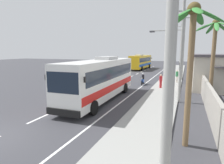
{
  "coord_description": "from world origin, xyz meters",
  "views": [
    {
      "loc": [
        8.96,
        -6.58,
        4.43
      ],
      "look_at": [
        2.84,
        8.98,
        1.7
      ],
      "focal_mm": 30.61,
      "sensor_mm": 36.0,
      "label": 1
    }
  ],
  "objects_px": {
    "utility_pole_far": "(183,44)",
    "palm_second": "(214,44)",
    "coach_bus_foreground": "(101,78)",
    "pedestrian_midwalk": "(161,81)",
    "coach_bus_far_lane": "(141,62)",
    "palm_nearest": "(191,46)",
    "pedestrian_near_kerb": "(177,76)",
    "utility_pole_nearest": "(172,22)",
    "utility_pole_mid": "(180,48)",
    "motorcycle_beside_bus": "(143,80)"
  },
  "relations": [
    {
      "from": "coach_bus_far_lane",
      "to": "utility_pole_mid",
      "type": "distance_m",
      "value": 30.39
    },
    {
      "from": "motorcycle_beside_bus",
      "to": "utility_pole_nearest",
      "type": "height_order",
      "value": "utility_pole_nearest"
    },
    {
      "from": "motorcycle_beside_bus",
      "to": "pedestrian_midwalk",
      "type": "bearing_deg",
      "value": -41.06
    },
    {
      "from": "utility_pole_mid",
      "to": "utility_pole_far",
      "type": "bearing_deg",
      "value": 90.51
    },
    {
      "from": "pedestrian_midwalk",
      "to": "utility_pole_nearest",
      "type": "xyz_separation_m",
      "value": [
        2.41,
        -18.49,
        4.04
      ]
    },
    {
      "from": "coach_bus_foreground",
      "to": "utility_pole_nearest",
      "type": "distance_m",
      "value": 13.7
    },
    {
      "from": "utility_pole_mid",
      "to": "palm_second",
      "type": "height_order",
      "value": "utility_pole_mid"
    },
    {
      "from": "coach_bus_foreground",
      "to": "palm_nearest",
      "type": "bearing_deg",
      "value": -41.35
    },
    {
      "from": "coach_bus_far_lane",
      "to": "motorcycle_beside_bus",
      "type": "height_order",
      "value": "coach_bus_far_lane"
    },
    {
      "from": "motorcycle_beside_bus",
      "to": "palm_second",
      "type": "xyz_separation_m",
      "value": [
        7.37,
        -6.93,
        4.32
      ]
    },
    {
      "from": "utility_pole_nearest",
      "to": "utility_pole_mid",
      "type": "distance_m",
      "value": 13.13
    },
    {
      "from": "coach_bus_foreground",
      "to": "palm_second",
      "type": "relative_size",
      "value": 1.71
    },
    {
      "from": "palm_nearest",
      "to": "motorcycle_beside_bus",
      "type": "bearing_deg",
      "value": 109.25
    },
    {
      "from": "pedestrian_near_kerb",
      "to": "utility_pole_mid",
      "type": "xyz_separation_m",
      "value": [
        0.59,
        -10.19,
        3.66
      ]
    },
    {
      "from": "coach_bus_far_lane",
      "to": "pedestrian_near_kerb",
      "type": "height_order",
      "value": "coach_bus_far_lane"
    },
    {
      "from": "pedestrian_near_kerb",
      "to": "utility_pole_nearest",
      "type": "xyz_separation_m",
      "value": [
        0.86,
        -23.31,
        3.99
      ]
    },
    {
      "from": "coach_bus_far_lane",
      "to": "utility_pole_nearest",
      "type": "xyz_separation_m",
      "value": [
        10.21,
        -41.71,
        3.14
      ]
    },
    {
      "from": "coach_bus_foreground",
      "to": "pedestrian_midwalk",
      "type": "bearing_deg",
      "value": 57.6
    },
    {
      "from": "utility_pole_nearest",
      "to": "utility_pole_far",
      "type": "height_order",
      "value": "utility_pole_far"
    },
    {
      "from": "coach_bus_far_lane",
      "to": "palm_nearest",
      "type": "xyz_separation_m",
      "value": [
        10.67,
        -36.7,
        2.75
      ]
    },
    {
      "from": "motorcycle_beside_bus",
      "to": "utility_pole_far",
      "type": "relative_size",
      "value": 0.19
    },
    {
      "from": "motorcycle_beside_bus",
      "to": "pedestrian_near_kerb",
      "type": "height_order",
      "value": "pedestrian_near_kerb"
    },
    {
      "from": "coach_bus_far_lane",
      "to": "utility_pole_far",
      "type": "height_order",
      "value": "utility_pole_far"
    },
    {
      "from": "pedestrian_near_kerb",
      "to": "utility_pole_mid",
      "type": "distance_m",
      "value": 10.84
    },
    {
      "from": "palm_second",
      "to": "utility_pole_nearest",
      "type": "bearing_deg",
      "value": -99.56
    },
    {
      "from": "motorcycle_beside_bus",
      "to": "pedestrian_near_kerb",
      "type": "relative_size",
      "value": 1.17
    },
    {
      "from": "pedestrian_midwalk",
      "to": "palm_nearest",
      "type": "xyz_separation_m",
      "value": [
        2.88,
        -13.48,
        3.65
      ]
    },
    {
      "from": "coach_bus_far_lane",
      "to": "motorcycle_beside_bus",
      "type": "xyz_separation_m",
      "value": [
        5.17,
        -20.93,
        -1.24
      ]
    },
    {
      "from": "coach_bus_foreground",
      "to": "utility_pole_nearest",
      "type": "relative_size",
      "value": 1.24
    },
    {
      "from": "coach_bus_foreground",
      "to": "palm_second",
      "type": "height_order",
      "value": "palm_second"
    },
    {
      "from": "pedestrian_near_kerb",
      "to": "utility_pole_nearest",
      "type": "bearing_deg",
      "value": 105.56
    },
    {
      "from": "pedestrian_near_kerb",
      "to": "coach_bus_foreground",
      "type": "bearing_deg",
      "value": 76.55
    },
    {
      "from": "coach_bus_far_lane",
      "to": "pedestrian_near_kerb",
      "type": "xyz_separation_m",
      "value": [
        9.34,
        -18.4,
        -0.86
      ]
    },
    {
      "from": "coach_bus_foreground",
      "to": "utility_pole_mid",
      "type": "xyz_separation_m",
      "value": [
        6.59,
        1.66,
        2.66
      ]
    },
    {
      "from": "utility_pole_far",
      "to": "pedestrian_midwalk",
      "type": "bearing_deg",
      "value": -104.59
    },
    {
      "from": "utility_pole_far",
      "to": "palm_second",
      "type": "distance_m",
      "value": 12.71
    },
    {
      "from": "motorcycle_beside_bus",
      "to": "pedestrian_near_kerb",
      "type": "distance_m",
      "value": 4.9
    },
    {
      "from": "utility_pole_far",
      "to": "palm_nearest",
      "type": "relative_size",
      "value": 1.6
    },
    {
      "from": "utility_pole_nearest",
      "to": "utility_pole_far",
      "type": "bearing_deg",
      "value": 90.86
    },
    {
      "from": "pedestrian_midwalk",
      "to": "utility_pole_far",
      "type": "bearing_deg",
      "value": 92.62
    },
    {
      "from": "pedestrian_near_kerb",
      "to": "pedestrian_midwalk",
      "type": "relative_size",
      "value": 1.05
    },
    {
      "from": "pedestrian_midwalk",
      "to": "palm_second",
      "type": "bearing_deg",
      "value": -27.14
    },
    {
      "from": "utility_pole_mid",
      "to": "motorcycle_beside_bus",
      "type": "bearing_deg",
      "value": 121.9
    },
    {
      "from": "pedestrian_midwalk",
      "to": "utility_pole_mid",
      "type": "bearing_deg",
      "value": -51.07
    },
    {
      "from": "coach_bus_foreground",
      "to": "pedestrian_midwalk",
      "type": "xyz_separation_m",
      "value": [
        4.46,
        7.02,
        -1.05
      ]
    },
    {
      "from": "motorcycle_beside_bus",
      "to": "coach_bus_foreground",
      "type": "bearing_deg",
      "value": -101.12
    },
    {
      "from": "coach_bus_foreground",
      "to": "utility_pole_far",
      "type": "xyz_separation_m",
      "value": [
        6.48,
        14.78,
        3.46
      ]
    },
    {
      "from": "coach_bus_foreground",
      "to": "utility_pole_nearest",
      "type": "height_order",
      "value": "utility_pole_nearest"
    },
    {
      "from": "utility_pole_nearest",
      "to": "utility_pole_far",
      "type": "xyz_separation_m",
      "value": [
        -0.39,
        26.25,
        0.48
      ]
    },
    {
      "from": "palm_nearest",
      "to": "coach_bus_foreground",
      "type": "bearing_deg",
      "value": 138.65
    }
  ]
}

